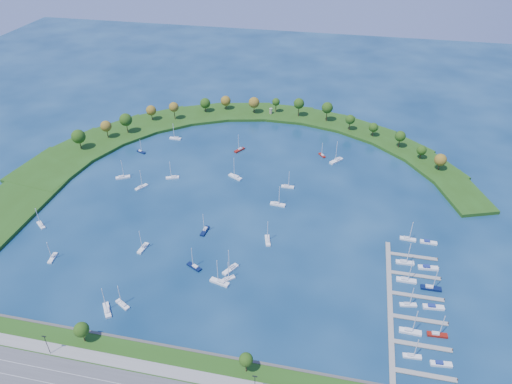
% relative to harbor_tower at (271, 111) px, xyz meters
% --- Properties ---
extents(ground, '(700.00, 700.00, 0.00)m').
position_rel_harbor_tower_xyz_m(ground, '(6.57, -114.27, -4.22)').
color(ground, '#082648').
rests_on(ground, ground).
extents(breakwater, '(286.74, 247.64, 2.00)m').
position_rel_harbor_tower_xyz_m(breakwater, '(-39.75, -65.55, -3.23)').
color(breakwater, '#254A13').
rests_on(breakwater, ground).
extents(breakwater_trees, '(238.30, 91.23, 14.83)m').
position_rel_harbor_tower_xyz_m(breakwater_trees, '(-17.91, -30.06, 6.40)').
color(breakwater_trees, '#382314').
rests_on(breakwater_trees, breakwater).
extents(harbor_tower, '(2.60, 2.60, 4.34)m').
position_rel_harbor_tower_xyz_m(harbor_tower, '(0.00, 0.00, 0.00)').
color(harbor_tower, gray).
rests_on(harbor_tower, breakwater).
extents(dock_system, '(24.28, 82.00, 1.60)m').
position_rel_harbor_tower_xyz_m(dock_system, '(91.87, -175.27, -3.87)').
color(dock_system, gray).
rests_on(dock_system, ground).
extents(moored_boat_0, '(4.46, 8.57, 12.13)m').
position_rel_harbor_tower_xyz_m(moored_boat_0, '(25.27, -145.66, -3.31)').
color(moored_boat_0, white).
rests_on(moored_boat_0, ground).
extents(moored_boat_1, '(8.12, 2.28, 11.93)m').
position_rel_harbor_tower_xyz_m(moored_boat_1, '(-58.45, -50.96, -3.32)').
color(moored_boat_1, white).
rests_on(moored_boat_1, ground).
extents(moored_boat_2, '(6.98, 4.40, 9.96)m').
position_rel_harbor_tower_xyz_m(moored_boat_2, '(-74.26, -73.57, -3.37)').
color(moored_boat_2, '#09153B').
rests_on(moored_boat_2, ground).
extents(moored_boat_3, '(9.38, 6.69, 13.62)m').
position_rel_harbor_tower_xyz_m(moored_boat_3, '(-5.11, -91.19, -3.27)').
color(moored_boat_3, white).
rests_on(moored_boat_3, ground).
extents(moored_boat_4, '(8.55, 9.74, 14.95)m').
position_rel_harbor_tower_xyz_m(moored_boat_4, '(53.85, -58.79, -3.22)').
color(moored_boat_4, white).
rests_on(moored_boat_4, ground).
extents(moored_boat_5, '(3.03, 7.57, 10.82)m').
position_rel_harbor_tower_xyz_m(moored_boat_5, '(-73.71, -179.59, -3.35)').
color(moored_boat_5, white).
rests_on(moored_boat_5, ground).
extents(moored_boat_6, '(3.05, 8.25, 11.86)m').
position_rel_harbor_tower_xyz_m(moored_boat_6, '(-8.05, -144.67, -3.32)').
color(moored_boat_6, '#09153B').
rests_on(moored_boat_6, ground).
extents(moored_boat_7, '(8.19, 4.99, 11.65)m').
position_rel_harbor_tower_xyz_m(moored_boat_7, '(-42.47, -99.51, -3.33)').
color(moored_boat_7, white).
rests_on(moored_boat_7, ground).
extents(moored_boat_8, '(7.57, 2.22, 11.09)m').
position_rel_harbor_tower_xyz_m(moored_boat_8, '(27.59, -94.95, -3.34)').
color(moored_boat_8, white).
rests_on(moored_boat_8, ground).
extents(moored_boat_9, '(8.78, 3.27, 12.61)m').
position_rel_harbor_tower_xyz_m(moored_boat_9, '(24.92, -113.83, -3.30)').
color(moored_boat_9, white).
rests_on(moored_boat_9, ground).
extents(moored_boat_10, '(7.00, 8.45, 12.72)m').
position_rel_harbor_tower_xyz_m(moored_boat_10, '(-32.77, -204.34, -3.29)').
color(moored_boat_10, white).
rests_on(moored_boat_10, ground).
extents(moored_boat_11, '(6.58, 8.88, 12.98)m').
position_rel_harbor_tower_xyz_m(moored_boat_11, '(12.17, -169.55, -3.29)').
color(moored_boat_11, white).
rests_on(moored_boat_11, ground).
extents(moored_boat_12, '(7.33, 6.32, 11.18)m').
position_rel_harbor_tower_xyz_m(moored_boat_12, '(-93.86, -158.04, -3.34)').
color(moored_boat_12, white).
rests_on(moored_boat_12, ground).
extents(moored_boat_13, '(7.70, 5.59, 11.21)m').
position_rel_harbor_tower_xyz_m(moored_boat_13, '(-27.76, -199.99, -3.34)').
color(moored_boat_13, white).
rests_on(moored_boat_13, ground).
extents(moored_boat_14, '(6.34, 8.15, 12.05)m').
position_rel_harbor_tower_xyz_m(moored_boat_14, '(-10.64, -57.66, -3.31)').
color(moored_boat_14, maroon).
rests_on(moored_boat_14, ground).
extents(moored_boat_15, '(6.09, 7.97, 11.74)m').
position_rel_harbor_tower_xyz_m(moored_boat_15, '(-56.77, -113.38, -3.32)').
color(moored_boat_15, white).
rests_on(moored_boat_15, ground).
extents(moored_boat_16, '(3.28, 8.30, 11.87)m').
position_rel_harbor_tower_xyz_m(moored_boat_16, '(-33.92, -163.90, -3.32)').
color(moored_boat_16, white).
rests_on(moored_boat_16, ground).
extents(moored_boat_17, '(6.75, 6.35, 10.66)m').
position_rel_harbor_tower_xyz_m(moored_boat_17, '(12.37, -175.98, -3.35)').
color(moored_boat_17, white).
rests_on(moored_boat_17, ground).
extents(moored_boat_18, '(8.68, 6.18, 12.59)m').
position_rel_harbor_tower_xyz_m(moored_boat_18, '(-72.27, -105.60, -3.30)').
color(moored_boat_18, white).
rests_on(moored_boat_18, ground).
extents(moored_boat_19, '(8.11, 5.59, 11.71)m').
position_rel_harbor_tower_xyz_m(moored_boat_19, '(-5.02, -171.36, -3.32)').
color(moored_boat_19, '#09153B').
rests_on(moored_boat_19, ground).
extents(moored_boat_20, '(5.32, 6.15, 9.39)m').
position_rel_harbor_tower_xyz_m(moored_boat_20, '(44.18, -53.22, -3.38)').
color(moored_boat_20, maroon).
rests_on(moored_boat_20, ground).
extents(moored_boat_21, '(9.49, 4.70, 13.44)m').
position_rel_harbor_tower_xyz_m(moored_boat_21, '(9.48, -178.64, -3.27)').
color(moored_boat_21, white).
rests_on(moored_boat_21, ground).
extents(docked_boat_0, '(7.15, 2.37, 10.37)m').
position_rel_harbor_tower_xyz_m(docked_boat_0, '(92.11, -201.05, -3.36)').
color(docked_boat_0, white).
rests_on(docked_boat_0, ground).
extents(docked_boat_1, '(8.20, 3.04, 1.63)m').
position_rel_harbor_tower_xyz_m(docked_boat_1, '(102.56, -202.32, -3.62)').
color(docked_boat_1, white).
rests_on(docked_boat_1, ground).
extents(docked_boat_2, '(8.88, 2.78, 12.93)m').
position_rel_harbor_tower_xyz_m(docked_boat_2, '(92.08, -189.19, -3.29)').
color(docked_boat_2, white).
rests_on(docked_boat_2, ground).
extents(docked_boat_3, '(8.11, 2.68, 11.75)m').
position_rel_harbor_tower_xyz_m(docked_boat_3, '(102.60, -188.54, -3.32)').
color(docked_boat_3, maroon).
rests_on(docked_boat_3, ground).
extents(docked_boat_4, '(7.42, 3.16, 10.57)m').
position_rel_harbor_tower_xyz_m(docked_boat_4, '(92.11, -174.67, -3.35)').
color(docked_boat_4, white).
rests_on(docked_boat_4, ground).
extents(docked_boat_5, '(9.07, 3.27, 1.81)m').
position_rel_harbor_tower_xyz_m(docked_boat_5, '(102.54, -173.86, -3.56)').
color(docked_boat_5, white).
rests_on(docked_boat_5, ground).
extents(docked_boat_6, '(8.89, 2.54, 13.05)m').
position_rel_harbor_tower_xyz_m(docked_boat_6, '(92.08, -159.88, -3.28)').
color(docked_boat_6, white).
rests_on(docked_boat_6, ground).
extents(docked_boat_7, '(8.98, 2.57, 13.18)m').
position_rel_harbor_tower_xyz_m(docked_boat_7, '(102.58, -162.60, -3.28)').
color(docked_boat_7, '#09153B').
rests_on(docked_boat_7, ground).
extents(docked_boat_8, '(8.57, 2.74, 12.45)m').
position_rel_harbor_tower_xyz_m(docked_boat_8, '(92.09, -147.89, -3.30)').
color(docked_boat_8, white).
rests_on(docked_boat_8, ground).
extents(docked_boat_9, '(9.40, 3.43, 1.88)m').
position_rel_harbor_tower_xyz_m(docked_boat_9, '(102.54, -149.37, -3.53)').
color(docked_boat_9, white).
rests_on(docked_boat_9, ground).
extents(docked_boat_10, '(8.02, 2.76, 11.58)m').
position_rel_harbor_tower_xyz_m(docked_boat_10, '(94.50, -129.67, -3.33)').
color(docked_boat_10, white).
rests_on(docked_boat_10, ground).
extents(docked_boat_11, '(8.28, 2.54, 1.68)m').
position_rel_harbor_tower_xyz_m(docked_boat_11, '(104.45, -130.18, -3.61)').
color(docked_boat_11, white).
rests_on(docked_boat_11, ground).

